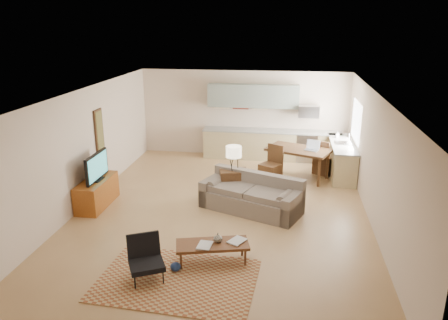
% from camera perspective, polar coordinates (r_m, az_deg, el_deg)
% --- Properties ---
extents(room, '(9.00, 9.00, 9.00)m').
position_cam_1_polar(room, '(9.55, -0.27, 0.60)').
color(room, '#A37A4C').
rests_on(room, ground).
extents(kitchen_counter_back, '(4.26, 0.64, 0.92)m').
position_cam_1_polar(kitchen_counter_back, '(13.71, 6.15, 2.00)').
color(kitchen_counter_back, tan).
rests_on(kitchen_counter_back, ground).
extents(kitchen_counter_right, '(0.64, 2.26, 0.92)m').
position_cam_1_polar(kitchen_counter_right, '(12.66, 15.10, 0.13)').
color(kitchen_counter_right, tan).
rests_on(kitchen_counter_right, ground).
extents(kitchen_range, '(0.62, 0.62, 0.90)m').
position_cam_1_polar(kitchen_range, '(13.72, 10.74, 1.75)').
color(kitchen_range, '#A5A8AD').
rests_on(kitchen_range, ground).
extents(kitchen_microwave, '(0.62, 0.40, 0.35)m').
position_cam_1_polar(kitchen_microwave, '(13.48, 11.01, 6.27)').
color(kitchen_microwave, '#A5A8AD').
rests_on(kitchen_microwave, room).
extents(upper_cabinets, '(2.80, 0.34, 0.70)m').
position_cam_1_polar(upper_cabinets, '(13.57, 3.83, 8.35)').
color(upper_cabinets, gray).
rests_on(upper_cabinets, room).
extents(window_right, '(0.02, 1.40, 1.05)m').
position_cam_1_polar(window_right, '(12.43, 16.88, 4.85)').
color(window_right, white).
rests_on(window_right, room).
extents(wall_art_left, '(0.06, 0.42, 1.10)m').
position_cam_1_polar(wall_art_left, '(11.24, -15.96, 3.62)').
color(wall_art_left, olive).
rests_on(wall_art_left, room).
extents(triptych, '(1.70, 0.04, 0.50)m').
position_cam_1_polar(triptych, '(13.78, 2.19, 7.68)').
color(triptych, '#FFE9C3').
rests_on(triptych, room).
extents(rug, '(2.73, 1.97, 0.02)m').
position_cam_1_polar(rug, '(7.66, -6.12, -15.28)').
color(rug, brown).
rests_on(rug, floor).
extents(sofa, '(2.58, 1.85, 0.82)m').
position_cam_1_polar(sofa, '(9.96, 3.55, -4.42)').
color(sofa, '#6B5E52').
rests_on(sofa, floor).
extents(coffee_table, '(1.39, 0.83, 0.39)m').
position_cam_1_polar(coffee_table, '(8.00, -1.52, -12.03)').
color(coffee_table, '#4A2813').
rests_on(coffee_table, floor).
extents(book_a, '(0.29, 0.36, 0.03)m').
position_cam_1_polar(book_a, '(7.84, -3.41, -10.99)').
color(book_a, maroon).
rests_on(book_a, coffee_table).
extents(book_b, '(0.53, 0.54, 0.03)m').
position_cam_1_polar(book_b, '(8.03, 1.02, -10.26)').
color(book_b, navy).
rests_on(book_b, coffee_table).
extents(vase, '(0.23, 0.23, 0.17)m').
position_cam_1_polar(vase, '(7.92, -0.81, -10.08)').
color(vase, black).
rests_on(vase, coffee_table).
extents(armchair, '(0.87, 0.87, 0.74)m').
position_cam_1_polar(armchair, '(7.56, -10.13, -12.75)').
color(armchair, black).
rests_on(armchair, floor).
extents(tv_credenza, '(0.53, 1.39, 0.64)m').
position_cam_1_polar(tv_credenza, '(10.67, -16.27, -4.11)').
color(tv_credenza, brown).
rests_on(tv_credenza, floor).
extents(tv, '(0.11, 1.07, 0.64)m').
position_cam_1_polar(tv, '(10.44, -16.31, -0.86)').
color(tv, black).
rests_on(tv, tv_credenza).
extents(console_table, '(0.75, 0.59, 0.77)m').
position_cam_1_polar(console_table, '(10.54, 1.25, -3.28)').
color(console_table, '#3D2514').
rests_on(console_table, floor).
extents(table_lamp, '(0.47, 0.47, 0.61)m').
position_cam_1_polar(table_lamp, '(10.31, 1.27, 0.29)').
color(table_lamp, beige).
rests_on(table_lamp, console_table).
extents(dining_table, '(1.90, 1.51, 0.84)m').
position_cam_1_polar(dining_table, '(12.16, 9.64, -0.43)').
color(dining_table, '#3D2514').
rests_on(dining_table, floor).
extents(dining_chair_near, '(0.68, 0.69, 1.02)m').
position_cam_1_polar(dining_chair_near, '(11.68, 6.10, -0.58)').
color(dining_chair_near, '#3D2514').
rests_on(dining_chair_near, floor).
extents(dining_chair_far, '(0.67, 0.67, 1.00)m').
position_cam_1_polar(dining_chair_far, '(12.63, 12.96, 0.44)').
color(dining_chair_far, '#3D2514').
rests_on(dining_chair_far, floor).
extents(laptop, '(0.43, 0.38, 0.27)m').
position_cam_1_polar(laptop, '(11.90, 11.38, 1.86)').
color(laptop, '#A5A8AD').
rests_on(laptop, dining_table).
extents(soap_bottle, '(0.12, 0.12, 0.19)m').
position_cam_1_polar(soap_bottle, '(13.06, 14.60, 3.24)').
color(soap_bottle, '#FFE9C3').
rests_on(soap_bottle, kitchen_counter_right).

